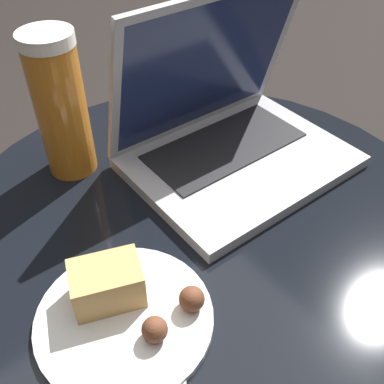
{
  "coord_description": "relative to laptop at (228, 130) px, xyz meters",
  "views": [
    {
      "loc": [
        -0.29,
        -0.34,
        0.99
      ],
      "look_at": [
        -0.03,
        -0.01,
        0.62
      ],
      "focal_mm": 42.0,
      "sensor_mm": 36.0,
      "label": 1
    }
  ],
  "objects": [
    {
      "name": "table",
      "position": [
        -0.12,
        -0.08,
        -0.21
      ],
      "size": [
        0.73,
        0.73,
        0.55
      ],
      "color": "black",
      "rests_on": "ground_plane"
    },
    {
      "name": "napkin",
      "position": [
        -0.29,
        -0.16,
        -0.05
      ],
      "size": [
        0.18,
        0.15,
        0.0
      ],
      "color": "#B7332D",
      "rests_on": "table"
    },
    {
      "name": "laptop",
      "position": [
        0.0,
        0.0,
        0.0
      ],
      "size": [
        0.33,
        0.26,
        0.26
      ],
      "color": "#B2B2B7",
      "rests_on": "table"
    },
    {
      "name": "beer_glass",
      "position": [
        -0.21,
        0.13,
        0.06
      ],
      "size": [
        0.08,
        0.08,
        0.22
      ],
      "color": "#C6701E",
      "rests_on": "table"
    },
    {
      "name": "snack_plate",
      "position": [
        -0.29,
        -0.15,
        -0.04
      ],
      "size": [
        0.2,
        0.2,
        0.06
      ],
      "color": "silver",
      "rests_on": "table"
    },
    {
      "name": "fork",
      "position": [
        -0.26,
        -0.21,
        -0.05
      ],
      "size": [
        0.13,
        0.17,
        0.0
      ],
      "color": "#B2B2B7",
      "rests_on": "table"
    }
  ]
}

